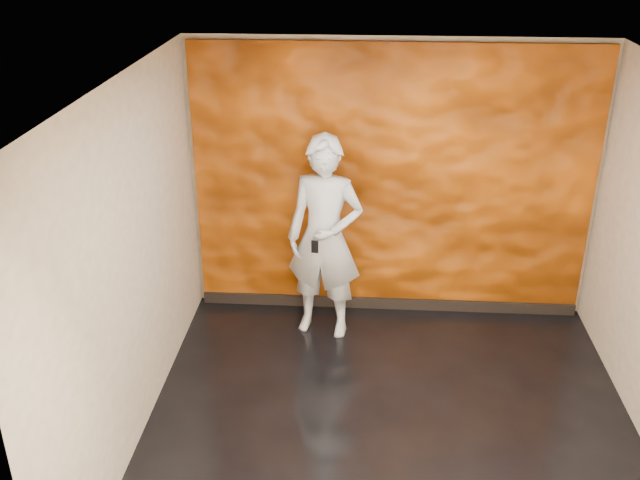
# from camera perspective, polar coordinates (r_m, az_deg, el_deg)

# --- Properties ---
(room) EXTENTS (4.02, 4.02, 2.81)m
(room) POSITION_cam_1_polar(r_m,az_deg,el_deg) (5.26, 6.26, -2.88)
(room) COLOR black
(room) RESTS_ON ground
(feature_wall) EXTENTS (3.90, 0.06, 2.75)m
(feature_wall) POSITION_cam_1_polar(r_m,az_deg,el_deg) (7.06, 5.77, 4.43)
(feature_wall) COLOR #D45C0B
(feature_wall) RESTS_ON ground
(baseboard) EXTENTS (3.90, 0.04, 0.12)m
(baseboard) POSITION_cam_1_polar(r_m,az_deg,el_deg) (7.58, 5.35, -5.05)
(baseboard) COLOR black
(baseboard) RESTS_ON ground
(man) EXTENTS (0.81, 0.61, 2.01)m
(man) POSITION_cam_1_polar(r_m,az_deg,el_deg) (6.76, 0.39, 0.15)
(man) COLOR #90959D
(man) RESTS_ON ground
(phone) EXTENTS (0.07, 0.02, 0.12)m
(phone) POSITION_cam_1_polar(r_m,az_deg,el_deg) (6.48, -0.42, -0.55)
(phone) COLOR black
(phone) RESTS_ON man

